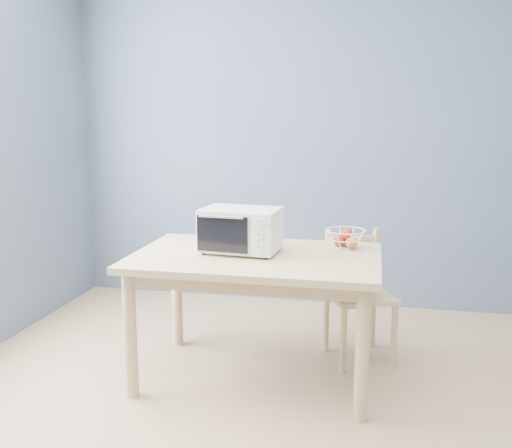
% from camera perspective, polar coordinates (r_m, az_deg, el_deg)
% --- Properties ---
extents(room, '(4.01, 4.51, 2.61)m').
position_cam_1_polar(room, '(2.37, 0.65, 5.21)').
color(room, tan).
rests_on(room, ground).
extents(dining_table, '(1.40, 0.90, 0.75)m').
position_cam_1_polar(dining_table, '(3.28, 0.01, -4.77)').
color(dining_table, tan).
rests_on(dining_table, ground).
extents(toaster_oven, '(0.46, 0.35, 0.26)m').
position_cam_1_polar(toaster_oven, '(3.28, -1.83, -0.53)').
color(toaster_oven, white).
rests_on(toaster_oven, dining_table).
extents(fruit_basket, '(0.32, 0.32, 0.12)m').
position_cam_1_polar(fruit_basket, '(3.43, 8.97, -1.39)').
color(fruit_basket, white).
rests_on(fruit_basket, dining_table).
extents(dining_chair, '(0.50, 0.50, 0.81)m').
position_cam_1_polar(dining_chair, '(3.69, 10.12, -7.17)').
color(dining_chair, tan).
rests_on(dining_chair, ground).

